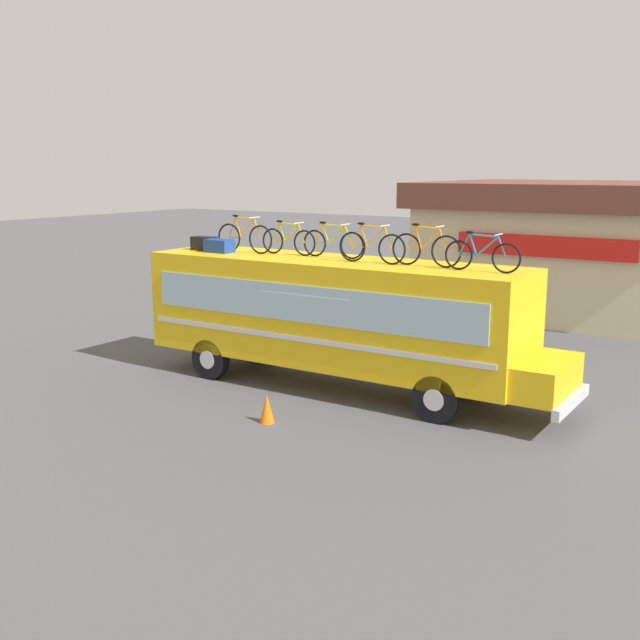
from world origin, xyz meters
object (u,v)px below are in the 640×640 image
at_px(rooftop_bicycle_4, 372,246).
at_px(traffic_cone, 267,409).
at_px(rooftop_bicycle_1, 244,237).
at_px(rooftop_bicycle_5, 426,249).
at_px(rooftop_bicycle_3, 333,243).
at_px(bus, 337,313).
at_px(rooftop_bicycle_6, 482,255).
at_px(luggage_bag_1, 204,243).
at_px(luggage_bag_2, 219,246).
at_px(rooftop_bicycle_2, 288,240).

relative_size(rooftop_bicycle_4, traffic_cone, 2.86).
relative_size(rooftop_bicycle_1, rooftop_bicycle_5, 1.05).
bearing_deg(rooftop_bicycle_3, bus, -46.07).
relative_size(rooftop_bicycle_5, rooftop_bicycle_6, 0.99).
bearing_deg(rooftop_bicycle_1, rooftop_bicycle_4, -1.80).
bearing_deg(luggage_bag_1, luggage_bag_2, -15.19).
bearing_deg(rooftop_bicycle_1, bus, -0.32).
xyz_separation_m(rooftop_bicycle_2, traffic_cone, (1.78, -3.34, -3.25)).
relative_size(rooftop_bicycle_5, traffic_cone, 2.77).
height_order(bus, rooftop_bicycle_3, rooftop_bicycle_3).
xyz_separation_m(luggage_bag_1, rooftop_bicycle_4, (5.18, -0.03, 0.21)).
distance_m(rooftop_bicycle_3, rooftop_bicycle_6, 4.04).
height_order(luggage_bag_2, rooftop_bicycle_6, rooftop_bicycle_6).
relative_size(rooftop_bicycle_1, rooftop_bicycle_4, 1.01).
relative_size(luggage_bag_2, rooftop_bicycle_6, 0.42).
xyz_separation_m(luggage_bag_1, rooftop_bicycle_3, (3.84, 0.41, 0.19)).
xyz_separation_m(rooftop_bicycle_5, traffic_cone, (-2.16, -3.12, -3.29)).
distance_m(luggage_bag_1, rooftop_bicycle_5, 6.49).
bearing_deg(rooftop_bicycle_1, rooftop_bicycle_6, -0.98).
relative_size(luggage_bag_2, rooftop_bicycle_1, 0.41).
height_order(rooftop_bicycle_4, traffic_cone, rooftop_bicycle_4).
xyz_separation_m(luggage_bag_2, rooftop_bicycle_3, (3.14, 0.60, 0.20)).
height_order(luggage_bag_1, rooftop_bicycle_4, rooftop_bicycle_4).
relative_size(bus, traffic_cone, 17.68).
height_order(bus, luggage_bag_2, luggage_bag_2).
bearing_deg(rooftop_bicycle_1, luggage_bag_1, -175.95).
relative_size(rooftop_bicycle_1, traffic_cone, 2.90).
height_order(rooftop_bicycle_1, rooftop_bicycle_5, rooftop_bicycle_1).
height_order(luggage_bag_1, rooftop_bicycle_6, rooftop_bicycle_6).
relative_size(luggage_bag_1, rooftop_bicycle_1, 0.35).
relative_size(luggage_bag_1, rooftop_bicycle_5, 0.37).
xyz_separation_m(luggage_bag_1, luggage_bag_2, (0.71, -0.19, -0.01)).
relative_size(luggage_bag_1, rooftop_bicycle_4, 0.35).
xyz_separation_m(luggage_bag_2, rooftop_bicycle_5, (5.78, 0.32, 0.23)).
bearing_deg(rooftop_bicycle_6, rooftop_bicycle_5, 173.94).
xyz_separation_m(bus, traffic_cone, (0.16, -3.07, -1.58)).
distance_m(luggage_bag_2, rooftop_bicycle_4, 4.48).
distance_m(rooftop_bicycle_1, rooftop_bicycle_3, 2.54).
bearing_deg(rooftop_bicycle_4, rooftop_bicycle_5, 6.74).
height_order(bus, rooftop_bicycle_2, rooftop_bicycle_2).
xyz_separation_m(rooftop_bicycle_2, rooftop_bicycle_5, (3.94, -0.21, 0.03)).
bearing_deg(rooftop_bicycle_3, rooftop_bicycle_6, -6.10).
relative_size(rooftop_bicycle_3, traffic_cone, 2.85).
xyz_separation_m(rooftop_bicycle_4, rooftop_bicycle_5, (1.31, 0.15, 0.01)).
bearing_deg(traffic_cone, luggage_bag_2, 142.20).
bearing_deg(rooftop_bicycle_6, bus, 178.51).
height_order(luggage_bag_2, rooftop_bicycle_2, rooftop_bicycle_2).
distance_m(bus, rooftop_bicycle_6, 4.06).
relative_size(bus, rooftop_bicycle_2, 6.61).
bearing_deg(rooftop_bicycle_1, rooftop_bicycle_5, 0.38).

